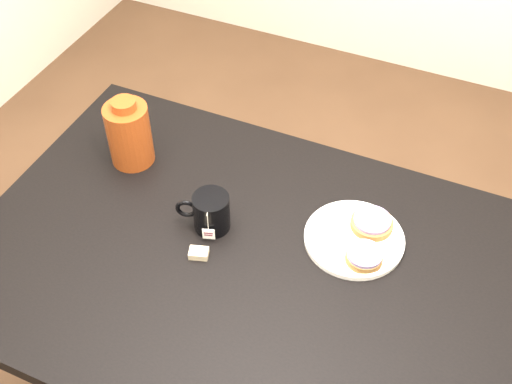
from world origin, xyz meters
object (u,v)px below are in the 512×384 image
at_px(bagel_front, 364,256).
at_px(bagel_back, 372,223).
at_px(teabag_pouch, 199,253).
at_px(plate, 354,238).
at_px(mug, 210,212).
at_px(bagel_package, 129,133).
at_px(table, 261,285).

bearing_deg(bagel_front, bagel_back, 97.42).
bearing_deg(teabag_pouch, bagel_front, 20.47).
bearing_deg(plate, mug, -163.93).
bearing_deg(bagel_front, teabag_pouch, -159.53).
bearing_deg(bagel_package, mug, -23.28).
relative_size(bagel_back, mug, 0.77).
xyz_separation_m(plate, teabag_pouch, (-0.32, -0.19, -0.00)).
relative_size(plate, bagel_package, 1.22).
xyz_separation_m(mug, teabag_pouch, (0.01, -0.10, -0.04)).
relative_size(bagel_back, teabag_pouch, 2.42).
xyz_separation_m(table, mug, (-0.16, 0.06, 0.13)).
distance_m(bagel_back, mug, 0.39).
distance_m(plate, teabag_pouch, 0.37).
distance_m(mug, bagel_package, 0.33).
distance_m(plate, bagel_front, 0.07).
bearing_deg(bagel_back, table, -134.63).
height_order(teabag_pouch, bagel_package, bagel_package).
height_order(bagel_front, bagel_package, bagel_package).
bearing_deg(bagel_back, mug, -157.99).
xyz_separation_m(plate, mug, (-0.34, -0.10, 0.04)).
height_order(plate, mug, mug).
bearing_deg(table, teabag_pouch, -165.73).
distance_m(mug, teabag_pouch, 0.11).
height_order(plate, bagel_package, bagel_package).
xyz_separation_m(bagel_back, bagel_front, (0.01, -0.11, 0.00)).
xyz_separation_m(bagel_back, teabag_pouch, (-0.35, -0.24, -0.02)).
bearing_deg(plate, table, -138.51).
xyz_separation_m(bagel_front, teabag_pouch, (-0.36, -0.13, -0.02)).
height_order(table, bagel_back, bagel_back).
xyz_separation_m(plate, bagel_package, (-0.64, 0.03, 0.08)).
bearing_deg(plate, bagel_front, -54.56).
xyz_separation_m(bagel_back, mug, (-0.36, -0.15, 0.02)).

